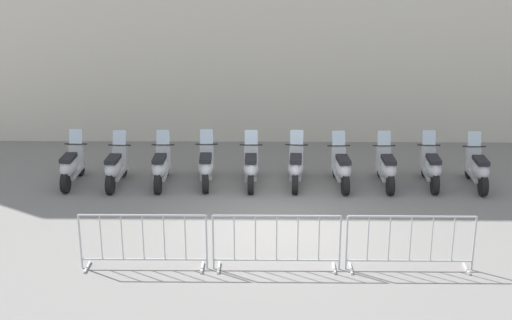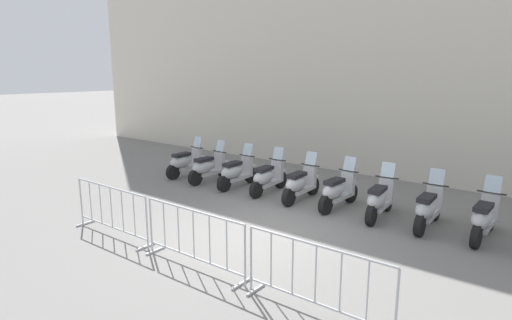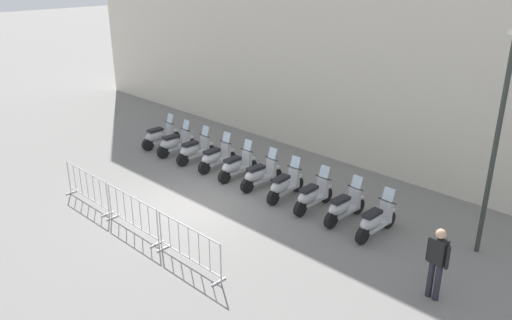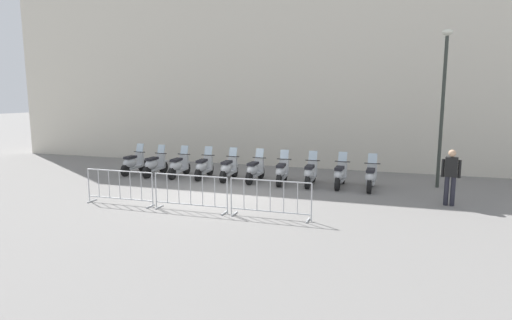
{
  "view_description": "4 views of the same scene",
  "coord_description": "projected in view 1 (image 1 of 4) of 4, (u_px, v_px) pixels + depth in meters",
  "views": [
    {
      "loc": [
        1.31,
        -13.56,
        5.9
      ],
      "look_at": [
        -0.62,
        1.77,
        0.85
      ],
      "focal_mm": 49.47,
      "sensor_mm": 36.0,
      "label": 1
    },
    {
      "loc": [
        5.78,
        -6.2,
        3.42
      ],
      "look_at": [
        -1.65,
        1.56,
        1.11
      ],
      "focal_mm": 29.67,
      "sensor_mm": 36.0,
      "label": 2
    },
    {
      "loc": [
        12.14,
        -7.39,
        7.18
      ],
      "look_at": [
        0.09,
        2.49,
        0.92
      ],
      "focal_mm": 36.74,
      "sensor_mm": 36.0,
      "label": 3
    },
    {
      "loc": [
        6.93,
        -12.28,
        3.43
      ],
      "look_at": [
        0.58,
        1.92,
        0.97
      ],
      "focal_mm": 29.96,
      "sensor_mm": 36.0,
      "label": 4
    }
  ],
  "objects": [
    {
      "name": "ground_plane",
      "position": [
        275.0,
        226.0,
        14.78
      ],
      "size": [
        120.0,
        120.0,
        0.0
      ],
      "primitive_type": "plane",
      "color": "slate"
    },
    {
      "name": "motorcycle_0",
      "position": [
        71.0,
        167.0,
        17.04
      ],
      "size": [
        0.56,
        1.73,
        1.24
      ],
      "color": "black",
      "rests_on": "ground"
    },
    {
      "name": "motorcycle_1",
      "position": [
        115.0,
        168.0,
        16.95
      ],
      "size": [
        0.56,
        1.73,
        1.24
      ],
      "color": "black",
      "rests_on": "ground"
    },
    {
      "name": "motorcycle_2",
      "position": [
        161.0,
        168.0,
        16.98
      ],
      "size": [
        0.58,
        1.72,
        1.24
      ],
      "color": "black",
      "rests_on": "ground"
    },
    {
      "name": "motorcycle_3",
      "position": [
        206.0,
        167.0,
        17.02
      ],
      "size": [
        0.63,
        1.72,
        1.24
      ],
      "color": "black",
      "rests_on": "ground"
    },
    {
      "name": "motorcycle_4",
      "position": [
        251.0,
        168.0,
        16.97
      ],
      "size": [
        0.59,
        1.72,
        1.24
      ],
      "color": "black",
      "rests_on": "ground"
    },
    {
      "name": "motorcycle_5",
      "position": [
        296.0,
        168.0,
        16.97
      ],
      "size": [
        0.56,
        1.72,
        1.24
      ],
      "color": "black",
      "rests_on": "ground"
    },
    {
      "name": "motorcycle_6",
      "position": [
        342.0,
        169.0,
        16.9
      ],
      "size": [
        0.66,
        1.72,
        1.24
      ],
      "color": "black",
      "rests_on": "ground"
    },
    {
      "name": "motorcycle_7",
      "position": [
        387.0,
        169.0,
        16.9
      ],
      "size": [
        0.6,
        1.72,
        1.24
      ],
      "color": "black",
      "rests_on": "ground"
    },
    {
      "name": "motorcycle_8",
      "position": [
        431.0,
        168.0,
        16.95
      ],
      "size": [
        0.56,
        1.73,
        1.24
      ],
      "color": "black",
      "rests_on": "ground"
    },
    {
      "name": "motorcycle_9",
      "position": [
        478.0,
        170.0,
        16.84
      ],
      "size": [
        0.56,
        1.73,
        1.24
      ],
      "color": "black",
      "rests_on": "ground"
    },
    {
      "name": "barrier_segment_0",
      "position": [
        143.0,
        242.0,
        12.76
      ],
      "size": [
        2.32,
        0.68,
        1.07
      ],
      "color": "#B2B5B7",
      "rests_on": "ground"
    },
    {
      "name": "barrier_segment_1",
      "position": [
        277.0,
        243.0,
        12.73
      ],
      "size": [
        2.32,
        0.68,
        1.07
      ],
      "color": "#B2B5B7",
      "rests_on": "ground"
    },
    {
      "name": "barrier_segment_2",
      "position": [
        410.0,
        243.0,
        12.71
      ],
      "size": [
        2.32,
        0.68,
        1.07
      ],
      "color": "#B2B5B7",
      "rests_on": "ground"
    }
  ]
}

